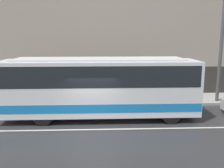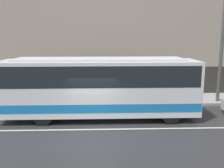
# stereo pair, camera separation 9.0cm
# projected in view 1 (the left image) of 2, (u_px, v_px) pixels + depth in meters

# --- Properties ---
(ground_plane) EXTENTS (60.00, 60.00, 0.00)m
(ground_plane) POSITION_uv_depth(u_px,v_px,m) (92.00, 130.00, 12.42)
(ground_plane) COLOR #2D2D30
(sidewalk) EXTENTS (60.00, 3.10, 0.17)m
(sidewalk) POSITION_uv_depth(u_px,v_px,m) (95.00, 100.00, 17.85)
(sidewalk) COLOR #A09E99
(sidewalk) RESTS_ON ground_plane
(building_facade) EXTENTS (60.00, 0.35, 9.01)m
(building_facade) POSITION_uv_depth(u_px,v_px,m) (95.00, 39.00, 18.70)
(building_facade) COLOR gray
(building_facade) RESTS_ON ground_plane
(lane_stripe) EXTENTS (54.00, 0.14, 0.01)m
(lane_stripe) POSITION_uv_depth(u_px,v_px,m) (92.00, 129.00, 12.42)
(lane_stripe) COLOR beige
(lane_stripe) RESTS_ON ground_plane
(transit_bus) EXTENTS (10.73, 2.48, 3.40)m
(transit_bus) POSITION_uv_depth(u_px,v_px,m) (100.00, 85.00, 13.83)
(transit_bus) COLOR silver
(transit_bus) RESTS_ON ground_plane
(utility_pole_near) EXTENTS (0.22, 0.22, 7.09)m
(utility_pole_near) POSITION_uv_depth(u_px,v_px,m) (221.00, 49.00, 16.57)
(utility_pole_near) COLOR #4C4C4F
(utility_pole_near) RESTS_ON sidewalk
(pedestrian_waiting) EXTENTS (0.36, 0.36, 1.53)m
(pedestrian_waiting) POSITION_uv_depth(u_px,v_px,m) (115.00, 88.00, 18.12)
(pedestrian_waiting) COLOR #1E5933
(pedestrian_waiting) RESTS_ON sidewalk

